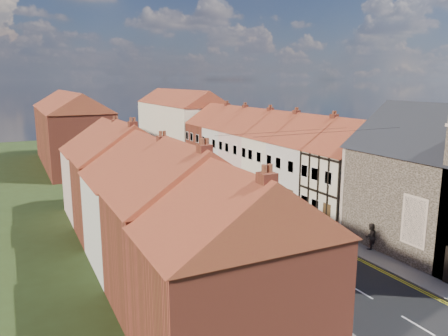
{
  "coord_description": "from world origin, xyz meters",
  "views": [
    {
      "loc": [
        -17.5,
        -15.38,
        12.06
      ],
      "look_at": [
        1.38,
        22.44,
        3.5
      ],
      "focal_mm": 35.0,
      "sensor_mm": 36.0,
      "label": 1
    }
  ],
  "objects_px": {
    "car_near": "(320,276)",
    "car_far": "(145,169)",
    "lamppost": "(184,178)",
    "car_distant": "(110,148)",
    "pedestrian_left": "(235,240)",
    "pedestrian_right": "(370,236)",
    "car_mid": "(174,193)"
  },
  "relations": [
    {
      "from": "car_near",
      "to": "car_far",
      "type": "xyz_separation_m",
      "value": [
        0.1,
        36.17,
        -0.15
      ]
    },
    {
      "from": "lamppost",
      "to": "car_distant",
      "type": "distance_m",
      "value": 40.19
    },
    {
      "from": "car_far",
      "to": "pedestrian_left",
      "type": "distance_m",
      "value": 29.28
    },
    {
      "from": "pedestrian_right",
      "to": "car_far",
      "type": "bearing_deg",
      "value": -86.13
    },
    {
      "from": "car_distant",
      "to": "pedestrian_right",
      "type": "bearing_deg",
      "value": -86.97
    },
    {
      "from": "car_mid",
      "to": "car_far",
      "type": "relative_size",
      "value": 1.17
    },
    {
      "from": "pedestrian_left",
      "to": "pedestrian_right",
      "type": "relative_size",
      "value": 0.86
    },
    {
      "from": "car_far",
      "to": "pedestrian_left",
      "type": "xyz_separation_m",
      "value": [
        -2.02,
        -29.21,
        0.36
      ]
    },
    {
      "from": "car_distant",
      "to": "pedestrian_left",
      "type": "relative_size",
      "value": 2.51
    },
    {
      "from": "lamppost",
      "to": "pedestrian_right",
      "type": "distance_m",
      "value": 16.42
    },
    {
      "from": "car_near",
      "to": "car_mid",
      "type": "xyz_separation_m",
      "value": [
        -1.0,
        21.95,
        0.04
      ]
    },
    {
      "from": "car_near",
      "to": "car_far",
      "type": "bearing_deg",
      "value": 83.26
    },
    {
      "from": "car_near",
      "to": "car_far",
      "type": "height_order",
      "value": "car_near"
    },
    {
      "from": "pedestrian_left",
      "to": "pedestrian_right",
      "type": "bearing_deg",
      "value": -10.56
    },
    {
      "from": "lamppost",
      "to": "car_distant",
      "type": "relative_size",
      "value": 1.44
    },
    {
      "from": "car_far",
      "to": "pedestrian_right",
      "type": "height_order",
      "value": "pedestrian_right"
    },
    {
      "from": "car_far",
      "to": "car_distant",
      "type": "xyz_separation_m",
      "value": [
        -0.22,
        20.41,
        -0.01
      ]
    },
    {
      "from": "car_mid",
      "to": "car_distant",
      "type": "height_order",
      "value": "car_mid"
    },
    {
      "from": "car_far",
      "to": "pedestrian_right",
      "type": "relative_size",
      "value": 2.12
    },
    {
      "from": "car_far",
      "to": "lamppost",
      "type": "bearing_deg",
      "value": -100.82
    },
    {
      "from": "car_mid",
      "to": "car_distant",
      "type": "distance_m",
      "value": 34.63
    },
    {
      "from": "car_distant",
      "to": "pedestrian_right",
      "type": "distance_m",
      "value": 54.07
    },
    {
      "from": "lamppost",
      "to": "car_mid",
      "type": "relative_size",
      "value": 1.26
    },
    {
      "from": "car_near",
      "to": "pedestrian_left",
      "type": "height_order",
      "value": "pedestrian_left"
    },
    {
      "from": "car_near",
      "to": "pedestrian_left",
      "type": "bearing_deg",
      "value": 98.84
    },
    {
      "from": "lamppost",
      "to": "car_far",
      "type": "height_order",
      "value": "lamppost"
    },
    {
      "from": "car_distant",
      "to": "pedestrian_left",
      "type": "bearing_deg",
      "value": -96.51
    },
    {
      "from": "lamppost",
      "to": "pedestrian_left",
      "type": "height_order",
      "value": "lamppost"
    },
    {
      "from": "car_mid",
      "to": "pedestrian_left",
      "type": "xyz_separation_m",
      "value": [
        -0.91,
        -15.0,
        0.16
      ]
    },
    {
      "from": "car_mid",
      "to": "pedestrian_left",
      "type": "distance_m",
      "value": 15.02
    },
    {
      "from": "car_mid",
      "to": "car_distant",
      "type": "bearing_deg",
      "value": 88.38
    },
    {
      "from": "car_far",
      "to": "pedestrian_right",
      "type": "distance_m",
      "value": 33.89
    }
  ]
}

